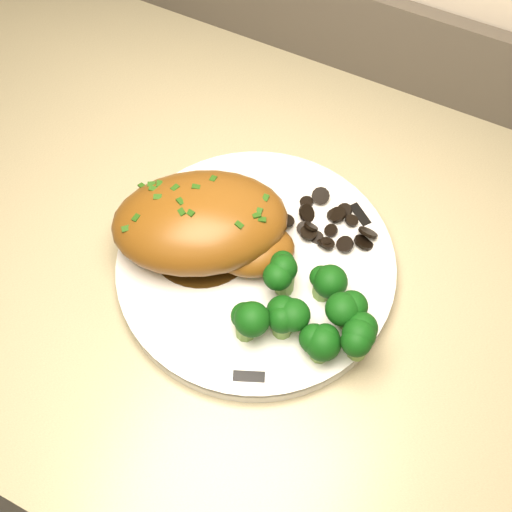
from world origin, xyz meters
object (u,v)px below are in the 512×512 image
at_px(plate, 256,265).
at_px(chicken_breast, 206,225).
at_px(broccoli_florets, 310,314).
at_px(counter, 421,463).

height_order(plate, chicken_breast, chicken_breast).
xyz_separation_m(chicken_breast, broccoli_florets, (0.14, -0.04, -0.01)).
distance_m(chicken_breast, broccoli_florets, 0.14).
height_order(counter, plate, counter).
bearing_deg(chicken_breast, broccoli_florets, -48.77).
bearing_deg(counter, chicken_breast, -175.89).
xyz_separation_m(plate, chicken_breast, (-0.06, -0.00, 0.05)).
bearing_deg(chicken_breast, counter, -28.29).
relative_size(chicken_breast, broccoli_florets, 1.65).
relative_size(counter, broccoli_florets, 14.85).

